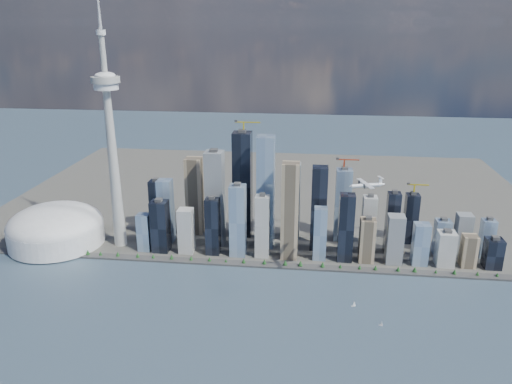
# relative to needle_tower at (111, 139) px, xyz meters

# --- Properties ---
(ground) EXTENTS (4000.00, 4000.00, 0.00)m
(ground) POSITION_rel_needle_tower_xyz_m (300.00, -310.00, -235.84)
(ground) COLOR #314457
(ground) RESTS_ON ground
(seawall) EXTENTS (1100.00, 22.00, 4.00)m
(seawall) POSITION_rel_needle_tower_xyz_m (300.00, -60.00, -233.84)
(seawall) COLOR #383838
(seawall) RESTS_ON ground
(land) EXTENTS (1400.00, 900.00, 3.00)m
(land) POSITION_rel_needle_tower_xyz_m (300.00, 390.00, -234.34)
(land) COLOR #4C4C47
(land) RESTS_ON ground
(shoreline_trees) EXTENTS (960.53, 7.20, 8.80)m
(shoreline_trees) POSITION_rel_needle_tower_xyz_m (300.00, -60.00, -227.06)
(shoreline_trees) COLOR #3F2D1E
(shoreline_trees) RESTS_ON seawall
(skyscraper_cluster) EXTENTS (736.00, 142.00, 262.02)m
(skyscraper_cluster) POSITION_rel_needle_tower_xyz_m (359.62, 26.82, -154.45)
(skyscraper_cluster) COLOR black
(skyscraper_cluster) RESTS_ON land
(needle_tower) EXTENTS (56.00, 56.00, 550.50)m
(needle_tower) POSITION_rel_needle_tower_xyz_m (0.00, 0.00, 0.00)
(needle_tower) COLOR #A1A29D
(needle_tower) RESTS_ON land
(dome_stadium) EXTENTS (200.00, 200.00, 86.00)m
(dome_stadium) POSITION_rel_needle_tower_xyz_m (-140.00, -10.00, -196.40)
(dome_stadium) COLOR silver
(dome_stadium) RESTS_ON land
(airplane) EXTENTS (62.09, 55.50, 15.51)m
(airplane) POSITION_rel_needle_tower_xyz_m (498.93, -147.88, -30.24)
(airplane) COLOR white
(airplane) RESTS_ON ground
(sailboat_west) EXTENTS (6.47, 3.33, 9.03)m
(sailboat_west) POSITION_rel_needle_tower_xyz_m (526.69, -244.81, -232.94)
(sailboat_west) COLOR silver
(sailboat_west) RESTS_ON ground
(sailboat_east) EXTENTS (7.65, 3.14, 10.56)m
(sailboat_east) POSITION_rel_needle_tower_xyz_m (487.19, -191.45, -232.45)
(sailboat_east) COLOR silver
(sailboat_east) RESTS_ON ground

